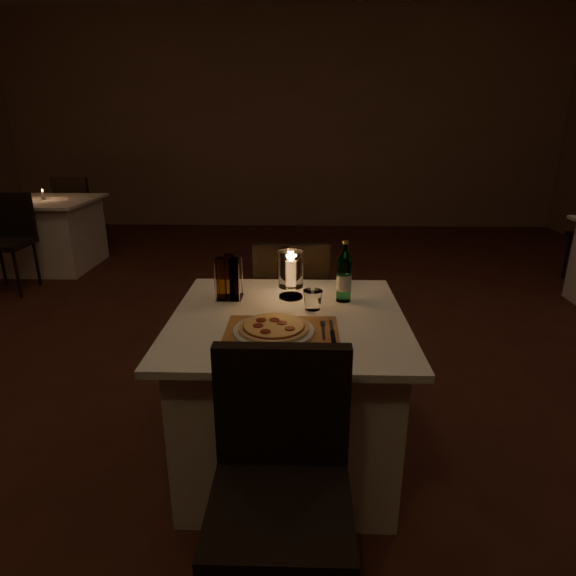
{
  "coord_description": "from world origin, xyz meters",
  "views": [
    {
      "loc": [
        0.28,
        -2.3,
        1.53
      ],
      "look_at": [
        0.23,
        -0.38,
        0.86
      ],
      "focal_mm": 30.0,
      "sensor_mm": 36.0,
      "label": 1
    }
  ],
  "objects_px": {
    "pizza": "(274,327)",
    "tumbler": "(313,300)",
    "neighbor_table_left": "(49,234)",
    "main_table": "(288,390)",
    "hurricane_candle": "(291,271)",
    "chair_near": "(281,465)",
    "water_bottle": "(344,277)",
    "plate": "(274,331)",
    "chair_far": "(291,299)"
  },
  "relations": [
    {
      "from": "plate",
      "to": "pizza",
      "type": "distance_m",
      "value": 0.02
    },
    {
      "from": "plate",
      "to": "tumbler",
      "type": "height_order",
      "value": "tumbler"
    },
    {
      "from": "plate",
      "to": "main_table",
      "type": "bearing_deg",
      "value": 74.48
    },
    {
      "from": "plate",
      "to": "neighbor_table_left",
      "type": "distance_m",
      "value": 4.23
    },
    {
      "from": "chair_far",
      "to": "water_bottle",
      "type": "relative_size",
      "value": 3.15
    },
    {
      "from": "pizza",
      "to": "main_table",
      "type": "bearing_deg",
      "value": 74.43
    },
    {
      "from": "chair_near",
      "to": "pizza",
      "type": "relative_size",
      "value": 3.21
    },
    {
      "from": "pizza",
      "to": "tumbler",
      "type": "xyz_separation_m",
      "value": [
        0.16,
        0.26,
        0.02
      ]
    },
    {
      "from": "main_table",
      "to": "neighbor_table_left",
      "type": "distance_m",
      "value": 4.11
    },
    {
      "from": "tumbler",
      "to": "water_bottle",
      "type": "distance_m",
      "value": 0.19
    },
    {
      "from": "neighbor_table_left",
      "to": "tumbler",
      "type": "bearing_deg",
      "value": -47.48
    },
    {
      "from": "pizza",
      "to": "neighbor_table_left",
      "type": "xyz_separation_m",
      "value": [
        -2.62,
        3.3,
        -0.39
      ]
    },
    {
      "from": "water_bottle",
      "to": "hurricane_candle",
      "type": "height_order",
      "value": "water_bottle"
    },
    {
      "from": "main_table",
      "to": "chair_near",
      "type": "distance_m",
      "value": 0.74
    },
    {
      "from": "chair_far",
      "to": "plate",
      "type": "relative_size",
      "value": 2.81
    },
    {
      "from": "water_bottle",
      "to": "neighbor_table_left",
      "type": "xyz_separation_m",
      "value": [
        -2.93,
        2.92,
        -0.48
      ]
    },
    {
      "from": "water_bottle",
      "to": "hurricane_candle",
      "type": "bearing_deg",
      "value": 171.7
    },
    {
      "from": "chair_far",
      "to": "neighbor_table_left",
      "type": "xyz_separation_m",
      "value": [
        -2.67,
        2.4,
        -0.18
      ]
    },
    {
      "from": "main_table",
      "to": "neighbor_table_left",
      "type": "xyz_separation_m",
      "value": [
        -2.67,
        3.12,
        0.0
      ]
    },
    {
      "from": "main_table",
      "to": "chair_near",
      "type": "height_order",
      "value": "chair_near"
    },
    {
      "from": "pizza",
      "to": "water_bottle",
      "type": "bearing_deg",
      "value": 50.85
    },
    {
      "from": "plate",
      "to": "pizza",
      "type": "xyz_separation_m",
      "value": [
        -0.0,
        -0.0,
        0.02
      ]
    },
    {
      "from": "pizza",
      "to": "tumbler",
      "type": "height_order",
      "value": "tumbler"
    },
    {
      "from": "chair_far",
      "to": "water_bottle",
      "type": "bearing_deg",
      "value": -64.26
    },
    {
      "from": "main_table",
      "to": "chair_far",
      "type": "height_order",
      "value": "chair_far"
    },
    {
      "from": "chair_near",
      "to": "main_table",
      "type": "bearing_deg",
      "value": 90.0
    },
    {
      "from": "water_bottle",
      "to": "neighbor_table_left",
      "type": "distance_m",
      "value": 4.16
    },
    {
      "from": "chair_near",
      "to": "plate",
      "type": "relative_size",
      "value": 2.81
    },
    {
      "from": "pizza",
      "to": "hurricane_candle",
      "type": "height_order",
      "value": "hurricane_candle"
    },
    {
      "from": "pizza",
      "to": "neighbor_table_left",
      "type": "relative_size",
      "value": 0.28
    },
    {
      "from": "chair_near",
      "to": "tumbler",
      "type": "bearing_deg",
      "value": 82.31
    },
    {
      "from": "plate",
      "to": "hurricane_candle",
      "type": "xyz_separation_m",
      "value": [
        0.06,
        0.41,
        0.12
      ]
    },
    {
      "from": "tumbler",
      "to": "neighbor_table_left",
      "type": "distance_m",
      "value": 4.14
    },
    {
      "from": "neighbor_table_left",
      "to": "pizza",
      "type": "bearing_deg",
      "value": -51.47
    },
    {
      "from": "main_table",
      "to": "plate",
      "type": "xyz_separation_m",
      "value": [
        -0.05,
        -0.18,
        0.38
      ]
    },
    {
      "from": "plate",
      "to": "tumbler",
      "type": "relative_size",
      "value": 3.67
    },
    {
      "from": "plate",
      "to": "neighbor_table_left",
      "type": "relative_size",
      "value": 0.32
    },
    {
      "from": "pizza",
      "to": "neighbor_table_left",
      "type": "bearing_deg",
      "value": 128.53
    },
    {
      "from": "hurricane_candle",
      "to": "neighbor_table_left",
      "type": "relative_size",
      "value": 0.22
    },
    {
      "from": "tumbler",
      "to": "neighbor_table_left",
      "type": "bearing_deg",
      "value": 132.52
    },
    {
      "from": "tumbler",
      "to": "main_table",
      "type": "bearing_deg",
      "value": -142.64
    },
    {
      "from": "chair_far",
      "to": "tumbler",
      "type": "bearing_deg",
      "value": -80.35
    },
    {
      "from": "chair_far",
      "to": "chair_near",
      "type": "bearing_deg",
      "value": -90.0
    },
    {
      "from": "tumbler",
      "to": "water_bottle",
      "type": "height_order",
      "value": "water_bottle"
    },
    {
      "from": "plate",
      "to": "water_bottle",
      "type": "xyz_separation_m",
      "value": [
        0.3,
        0.37,
        0.1
      ]
    },
    {
      "from": "hurricane_candle",
      "to": "chair_near",
      "type": "bearing_deg",
      "value": -90.44
    },
    {
      "from": "main_table",
      "to": "hurricane_candle",
      "type": "relative_size",
      "value": 4.45
    },
    {
      "from": "main_table",
      "to": "hurricane_candle",
      "type": "height_order",
      "value": "hurricane_candle"
    },
    {
      "from": "chair_far",
      "to": "tumbler",
      "type": "height_order",
      "value": "chair_far"
    },
    {
      "from": "hurricane_candle",
      "to": "main_table",
      "type": "bearing_deg",
      "value": -91.83
    }
  ]
}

